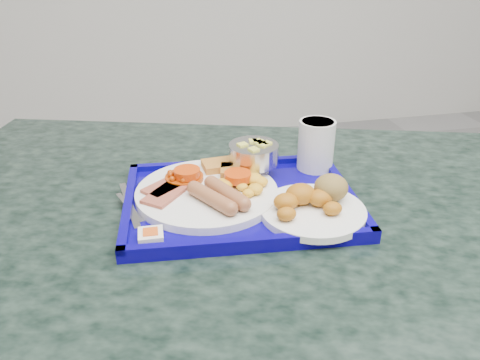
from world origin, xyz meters
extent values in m
cube|color=black|center=(-0.46, 0.53, 0.81)|extent=(1.53, 1.24, 0.04)
cube|color=#0A0280|center=(-0.44, 0.53, 0.83)|extent=(0.46, 0.35, 0.01)
cube|color=#0A0280|center=(-0.42, 0.68, 0.85)|extent=(0.43, 0.05, 0.01)
cube|color=#0A0280|center=(-0.45, 0.38, 0.85)|extent=(0.43, 0.05, 0.01)
cube|color=#0A0280|center=(-0.23, 0.51, 0.85)|extent=(0.04, 0.32, 0.01)
cube|color=#0A0280|center=(-0.64, 0.55, 0.85)|extent=(0.04, 0.32, 0.01)
cylinder|color=white|center=(-0.50, 0.55, 0.85)|extent=(0.27, 0.27, 0.02)
cube|color=#AB5544|center=(-0.57, 0.57, 0.86)|extent=(0.10, 0.10, 0.01)
cube|color=#AB5544|center=(-0.57, 0.54, 0.86)|extent=(0.10, 0.10, 0.01)
cylinder|color=#A33A06|center=(-0.53, 0.60, 0.86)|extent=(0.08, 0.08, 0.01)
sphere|color=#A33A06|center=(-0.52, 0.59, 0.87)|extent=(0.01, 0.01, 0.01)
sphere|color=#A33A06|center=(-0.56, 0.61, 0.87)|extent=(0.01, 0.01, 0.01)
sphere|color=#A33A06|center=(-0.51, 0.61, 0.87)|extent=(0.01, 0.01, 0.01)
sphere|color=#A33A06|center=(-0.56, 0.58, 0.87)|extent=(0.01, 0.01, 0.01)
sphere|color=#A33A06|center=(-0.53, 0.62, 0.87)|extent=(0.01, 0.01, 0.01)
sphere|color=#A33A06|center=(-0.56, 0.60, 0.87)|extent=(0.01, 0.01, 0.01)
sphere|color=#A33A06|center=(-0.54, 0.60, 0.87)|extent=(0.01, 0.01, 0.01)
sphere|color=#A33A06|center=(-0.51, 0.59, 0.87)|extent=(0.01, 0.01, 0.01)
sphere|color=#A33A06|center=(-0.54, 0.61, 0.87)|extent=(0.01, 0.01, 0.01)
sphere|color=#A33A06|center=(-0.51, 0.60, 0.87)|extent=(0.01, 0.01, 0.01)
sphere|color=#A33A06|center=(-0.51, 0.60, 0.87)|extent=(0.01, 0.01, 0.01)
sphere|color=#A33A06|center=(-0.54, 0.57, 0.87)|extent=(0.01, 0.01, 0.01)
sphere|color=#A33A06|center=(-0.51, 0.60, 0.87)|extent=(0.01, 0.01, 0.01)
sphere|color=#A33A06|center=(-0.55, 0.61, 0.87)|extent=(0.01, 0.01, 0.01)
cube|color=#C77E31|center=(-0.45, 0.64, 0.86)|extent=(0.07, 0.06, 0.01)
cube|color=#C77E31|center=(-0.42, 0.60, 0.86)|extent=(0.08, 0.07, 0.01)
cylinder|color=brown|center=(-0.50, 0.49, 0.87)|extent=(0.08, 0.10, 0.03)
cylinder|color=brown|center=(-0.47, 0.50, 0.87)|extent=(0.07, 0.11, 0.03)
ellipsoid|color=gold|center=(-0.43, 0.53, 0.86)|extent=(0.02, 0.02, 0.01)
ellipsoid|color=gold|center=(-0.46, 0.55, 0.87)|extent=(0.03, 0.03, 0.02)
ellipsoid|color=gold|center=(-0.40, 0.55, 0.87)|extent=(0.03, 0.03, 0.02)
ellipsoid|color=gold|center=(-0.39, 0.54, 0.87)|extent=(0.03, 0.03, 0.02)
ellipsoid|color=gold|center=(-0.40, 0.57, 0.86)|extent=(0.03, 0.03, 0.02)
ellipsoid|color=gold|center=(-0.41, 0.51, 0.87)|extent=(0.03, 0.03, 0.02)
ellipsoid|color=gold|center=(-0.39, 0.54, 0.86)|extent=(0.02, 0.02, 0.01)
ellipsoid|color=gold|center=(-0.40, 0.56, 0.87)|extent=(0.03, 0.03, 0.02)
ellipsoid|color=gold|center=(-0.46, 0.55, 0.87)|extent=(0.03, 0.03, 0.02)
ellipsoid|color=gold|center=(-0.42, 0.51, 0.86)|extent=(0.02, 0.02, 0.01)
cylinder|color=red|center=(-0.53, 0.60, 0.87)|extent=(0.05, 0.05, 0.02)
cylinder|color=red|center=(-0.43, 0.56, 0.87)|extent=(0.05, 0.05, 0.02)
cylinder|color=white|center=(-0.32, 0.44, 0.85)|extent=(0.19, 0.19, 0.01)
ellipsoid|color=#AD6514|center=(-0.30, 0.42, 0.87)|extent=(0.03, 0.03, 0.02)
ellipsoid|color=#AD6514|center=(-0.31, 0.45, 0.87)|extent=(0.04, 0.04, 0.03)
ellipsoid|color=#AD6514|center=(-0.34, 0.47, 0.87)|extent=(0.06, 0.05, 0.04)
ellipsoid|color=#AD6514|center=(-0.37, 0.45, 0.87)|extent=(0.04, 0.04, 0.03)
ellipsoid|color=#AD6514|center=(-0.38, 0.42, 0.87)|extent=(0.03, 0.03, 0.02)
ellipsoid|color=olive|center=(-0.28, 0.47, 0.88)|extent=(0.06, 0.06, 0.05)
cylinder|color=silver|center=(-0.39, 0.62, 0.84)|extent=(0.06, 0.06, 0.01)
cylinder|color=silver|center=(-0.39, 0.62, 0.86)|extent=(0.02, 0.02, 0.02)
cylinder|color=silver|center=(-0.39, 0.62, 0.89)|extent=(0.10, 0.10, 0.04)
cube|color=#F3F55D|center=(-0.36, 0.62, 0.91)|extent=(0.03, 0.02, 0.01)
cube|color=#F3F55D|center=(-0.37, 0.64, 0.91)|extent=(0.02, 0.02, 0.01)
cube|color=#F3F55D|center=(-0.37, 0.63, 0.91)|extent=(0.03, 0.02, 0.01)
cube|color=#F3F55D|center=(-0.39, 0.60, 0.91)|extent=(0.02, 0.02, 0.01)
cube|color=#F3F55D|center=(-0.41, 0.63, 0.91)|extent=(0.02, 0.02, 0.01)
cube|color=#F3F55D|center=(-0.37, 0.63, 0.91)|extent=(0.02, 0.02, 0.01)
cube|color=#F3F55D|center=(-0.38, 0.64, 0.91)|extent=(0.02, 0.02, 0.01)
cube|color=#F3F55D|center=(-0.37, 0.62, 0.91)|extent=(0.03, 0.03, 0.01)
cylinder|color=white|center=(-0.25, 0.63, 0.89)|extent=(0.08, 0.08, 0.11)
cylinder|color=orange|center=(-0.25, 0.63, 0.94)|extent=(0.07, 0.07, 0.01)
cube|color=silver|center=(-0.64, 0.54, 0.84)|extent=(0.05, 0.12, 0.00)
ellipsoid|color=silver|center=(-0.61, 0.61, 0.85)|extent=(0.04, 0.05, 0.01)
cube|color=silver|center=(-0.64, 0.55, 0.84)|extent=(0.04, 0.18, 0.00)
cube|color=white|center=(-0.61, 0.43, 0.85)|extent=(0.04, 0.04, 0.01)
cube|color=#E95819|center=(-0.61, 0.43, 0.86)|extent=(0.02, 0.02, 0.00)
camera|label=1|loc=(-0.60, -0.23, 1.28)|focal=35.00mm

